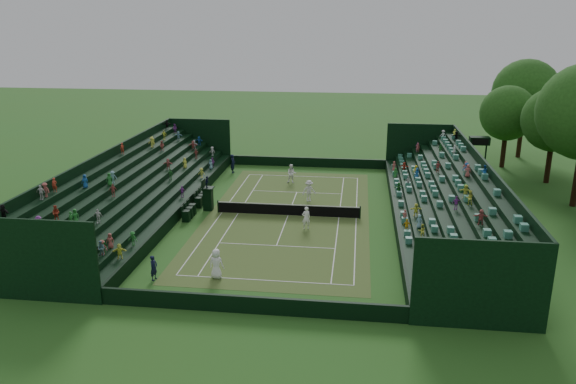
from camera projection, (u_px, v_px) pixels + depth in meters
name	position (u px, v px, depth m)	size (l,w,h in m)	color
ground	(288.00, 216.00, 45.39)	(160.00, 160.00, 0.00)	#30621E
court_surface	(288.00, 216.00, 45.39)	(12.97, 26.77, 0.01)	#2A6622
perimeter_wall_north	(307.00, 162.00, 60.30)	(17.17, 0.20, 1.00)	black
perimeter_wall_south	(251.00, 305.00, 30.19)	(17.17, 0.20, 1.00)	black
perimeter_wall_east	(395.00, 214.00, 44.21)	(0.20, 31.77, 1.00)	black
perimeter_wall_west	(186.00, 206.00, 46.27)	(0.20, 31.77, 1.00)	black
north_grandstand	(450.00, 204.00, 43.40)	(6.60, 32.00, 4.90)	black
south_grandstand	(137.00, 192.00, 46.47)	(6.60, 32.00, 4.90)	black
tennis_net	(288.00, 209.00, 45.23)	(11.67, 0.10, 1.06)	black
scoreboard_tower	(479.00, 142.00, 57.48)	(2.00, 1.00, 3.70)	black
tree_row	(563.00, 116.00, 50.68)	(10.53, 35.21, 12.03)	black
umpire_chair	(208.00, 196.00, 46.39)	(0.92, 0.92, 2.91)	black
courtside_chairs	(195.00, 205.00, 46.34)	(0.59, 5.56, 1.28)	black
player_near_west	(216.00, 264.00, 34.15)	(0.93, 0.61, 1.91)	white
player_near_east	(306.00, 218.00, 42.26)	(0.65, 0.42, 1.77)	white
player_far_west	(292.00, 174.00, 54.17)	(0.90, 0.70, 1.86)	white
player_far_east	(309.00, 191.00, 48.71)	(1.22, 0.70, 1.88)	white
line_judge_north	(233.00, 164.00, 57.78)	(0.71, 0.46, 1.94)	black
line_judge_south	(154.00, 268.00, 34.00)	(0.57, 0.38, 1.57)	black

